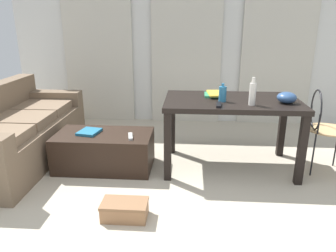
# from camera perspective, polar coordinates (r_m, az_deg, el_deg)

# --- Properties ---
(ground_plane) EXTENTS (7.55, 7.55, 0.00)m
(ground_plane) POSITION_cam_1_polar(r_m,az_deg,el_deg) (3.32, 2.26, -8.80)
(ground_plane) COLOR #B2A893
(wall_back) EXTENTS (5.16, 0.10, 2.42)m
(wall_back) POSITION_cam_1_polar(r_m,az_deg,el_deg) (4.94, 3.30, 14.76)
(wall_back) COLOR silver
(wall_back) RESTS_ON ground
(curtains) EXTENTS (3.67, 0.03, 2.18)m
(curtains) POSITION_cam_1_polar(r_m,az_deg,el_deg) (4.86, 3.25, 13.30)
(curtains) COLOR beige
(curtains) RESTS_ON ground
(couch) EXTENTS (0.85, 1.95, 0.82)m
(couch) POSITION_cam_1_polar(r_m,az_deg,el_deg) (3.95, -25.58, -1.16)
(couch) COLOR brown
(couch) RESTS_ON ground
(coffee_table) EXTENTS (1.00, 0.55, 0.38)m
(coffee_table) POSITION_cam_1_polar(r_m,az_deg,el_deg) (3.49, -11.19, -4.28)
(coffee_table) COLOR black
(coffee_table) RESTS_ON ground
(craft_table) EXTENTS (1.36, 0.80, 0.74)m
(craft_table) POSITION_cam_1_polar(r_m,az_deg,el_deg) (3.36, 11.21, 3.01)
(craft_table) COLOR black
(craft_table) RESTS_ON ground
(wire_chair) EXTENTS (0.42, 0.43, 0.86)m
(wire_chair) POSITION_cam_1_polar(r_m,az_deg,el_deg) (3.60, 25.69, 0.65)
(wire_chair) COLOR tan
(wire_chair) RESTS_ON ground
(bottle_near) EXTENTS (0.07, 0.07, 0.18)m
(bottle_near) POSITION_cam_1_polar(r_m,az_deg,el_deg) (3.22, 9.66, 5.66)
(bottle_near) COLOR teal
(bottle_near) RESTS_ON craft_table
(bottle_far) EXTENTS (0.06, 0.06, 0.26)m
(bottle_far) POSITION_cam_1_polar(r_m,az_deg,el_deg) (3.13, 14.78, 5.63)
(bottle_far) COLOR beige
(bottle_far) RESTS_ON craft_table
(bowl) EXTENTS (0.19, 0.19, 0.11)m
(bowl) POSITION_cam_1_polar(r_m,az_deg,el_deg) (3.32, 20.33, 4.76)
(bowl) COLOR #2D4C7A
(bowl) RESTS_ON craft_table
(book_stack) EXTENTS (0.20, 0.30, 0.04)m
(book_stack) POSITION_cam_1_polar(r_m,az_deg,el_deg) (3.45, 8.23, 5.60)
(book_stack) COLOR #2D7F56
(book_stack) RESTS_ON craft_table
(tv_remote_on_table) EXTENTS (0.06, 0.18, 0.02)m
(tv_remote_on_table) POSITION_cam_1_polar(r_m,az_deg,el_deg) (3.06, 8.99, 3.74)
(tv_remote_on_table) COLOR black
(tv_remote_on_table) RESTS_ON craft_table
(tv_remote_primary) EXTENTS (0.08, 0.18, 0.02)m
(tv_remote_primary) POSITION_cam_1_polar(r_m,az_deg,el_deg) (3.27, -6.68, -1.83)
(tv_remote_primary) COLOR #B7B7B2
(tv_remote_primary) RESTS_ON coffee_table
(magazine) EXTENTS (0.24, 0.27, 0.03)m
(magazine) POSITION_cam_1_polar(r_m,az_deg,el_deg) (3.47, -13.81, -1.01)
(magazine) COLOR #1E668C
(magazine) RESTS_ON coffee_table
(shoebox) EXTENTS (0.37, 0.22, 0.14)m
(shoebox) POSITION_cam_1_polar(r_m,az_deg,el_deg) (2.67, -7.68, -14.52)
(shoebox) COLOR #996B47
(shoebox) RESTS_ON ground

